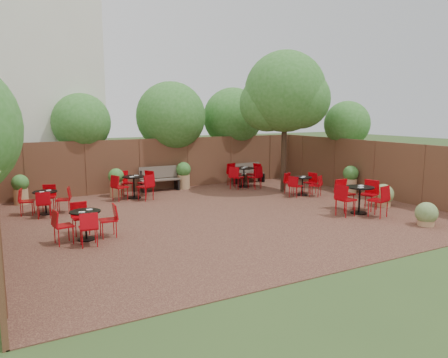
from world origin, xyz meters
TOP-DOWN VIEW (x-y plane):
  - ground at (0.00, 0.00)m, footprint 80.00×80.00m
  - courtyard_paving at (0.00, 0.00)m, footprint 12.00×10.00m
  - fence_back at (0.00, 5.00)m, footprint 12.00×0.08m
  - fence_right at (6.00, 0.00)m, footprint 0.08×10.00m
  - neighbour_building at (-4.50, 8.00)m, footprint 5.00×4.00m
  - overhang_foliage at (-1.68, 2.98)m, footprint 15.47×10.86m
  - courtyard_tree at (3.66, 2.21)m, footprint 3.04×2.98m
  - park_bench_left at (-0.41, 4.63)m, footprint 1.52×0.52m
  - park_bench_right at (3.60, 4.62)m, footprint 1.41×0.62m
  - bistro_tables at (0.28, 1.49)m, footprint 9.95×7.23m
  - planters at (-0.08, 3.49)m, footprint 11.44×4.42m
  - low_shrubs at (4.71, -2.94)m, footprint 1.57×3.84m

SIDE VIEW (x-z plane):
  - ground at x=0.00m, z-range 0.00..0.00m
  - courtyard_paving at x=0.00m, z-range 0.00..0.02m
  - low_shrubs at x=4.71m, z-range -0.02..0.70m
  - park_bench_right at x=3.60m, z-range 0.03..0.87m
  - bistro_tables at x=0.28m, z-range -0.01..0.92m
  - park_bench_left at x=-0.41m, z-range 0.03..0.97m
  - planters at x=-0.08m, z-range 0.05..1.10m
  - fence_back at x=0.00m, z-range 0.00..2.00m
  - fence_right at x=6.00m, z-range 0.00..2.00m
  - overhang_foliage at x=-1.68m, z-range 1.34..4.13m
  - courtyard_tree at x=3.66m, z-range 0.99..6.22m
  - neighbour_building at x=-4.50m, z-range 0.00..8.00m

